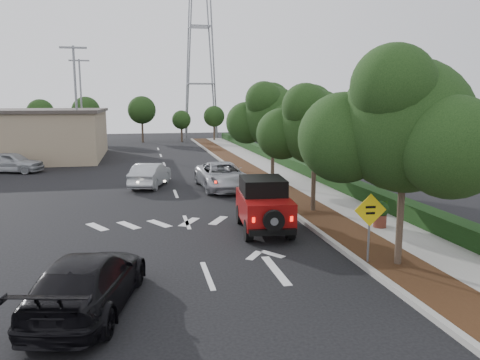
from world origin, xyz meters
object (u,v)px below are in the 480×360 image
object	(u,v)px
red_jeep	(263,204)
black_suv_oncoming	(88,282)
silver_suv_ahead	(222,176)
speed_hump_sign	(370,219)

from	to	relation	value
red_jeep	black_suv_oncoming	size ratio (longest dim) A/B	0.84
red_jeep	black_suv_oncoming	xyz separation A→B (m)	(-5.78, -5.88, -0.32)
silver_suv_ahead	black_suv_oncoming	world-z (taller)	silver_suv_ahead
silver_suv_ahead	speed_hump_sign	xyz separation A→B (m)	(2.12, -13.11, 0.71)
black_suv_oncoming	silver_suv_ahead	bearing A→B (deg)	-98.88
black_suv_oncoming	red_jeep	bearing A→B (deg)	-121.88
speed_hump_sign	black_suv_oncoming	bearing A→B (deg)	-166.12
silver_suv_ahead	speed_hump_sign	bearing A→B (deg)	-83.99
silver_suv_ahead	black_suv_oncoming	bearing A→B (deg)	-114.67
red_jeep	black_suv_oncoming	distance (m)	8.25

